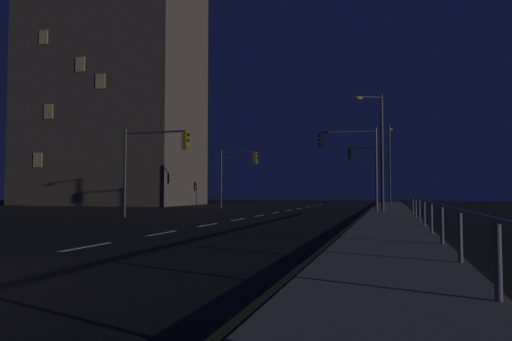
# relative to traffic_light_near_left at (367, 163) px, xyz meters

# --- Properties ---
(ground_plane) EXTENTS (112.00, 112.00, 0.00)m
(ground_plane) POSITION_rel_traffic_light_near_left_xyz_m (-5.64, -17.15, -3.88)
(ground_plane) COLOR black
(ground_plane) RESTS_ON ground
(sidewalk_right) EXTENTS (2.75, 77.00, 0.14)m
(sidewalk_right) POSITION_rel_traffic_light_near_left_xyz_m (1.91, -17.15, -3.81)
(sidewalk_right) COLOR gray
(sidewalk_right) RESTS_ON ground
(lane_markings_center) EXTENTS (0.14, 50.00, 0.01)m
(lane_markings_center) POSITION_rel_traffic_light_near_left_xyz_m (-5.64, -13.65, -3.87)
(lane_markings_center) COLOR silver
(lane_markings_center) RESTS_ON ground
(lane_edge_line) EXTENTS (0.14, 53.00, 0.01)m
(lane_edge_line) POSITION_rel_traffic_light_near_left_xyz_m (0.29, -12.15, -3.87)
(lane_edge_line) COLOR gold
(lane_edge_line) RESTS_ON ground
(traffic_light_near_left) EXTENTS (2.95, 0.58, 5.39)m
(traffic_light_near_left) POSITION_rel_traffic_light_near_left_xyz_m (0.00, 0.00, 0.00)
(traffic_light_near_left) COLOR #38383D
(traffic_light_near_left) RESTS_ON sidewalk_right
(traffic_light_mid_right) EXTENTS (3.43, 0.34, 5.05)m
(traffic_light_mid_right) POSITION_rel_traffic_light_near_left_xyz_m (-10.55, -3.56, -0.34)
(traffic_light_mid_right) COLOR #2D3033
(traffic_light_mid_right) RESTS_ON ground
(traffic_light_mid_left) EXTENTS (3.86, 0.80, 5.57)m
(traffic_light_mid_left) POSITION_rel_traffic_light_near_left_xyz_m (-0.57, -9.10, 0.17)
(traffic_light_mid_left) COLOR #4C4C51
(traffic_light_mid_left) RESTS_ON sidewalk_right
(traffic_light_overhead_east) EXTENTS (4.06, 0.34, 5.01)m
(traffic_light_overhead_east) POSITION_rel_traffic_light_near_left_xyz_m (-10.71, -17.38, -0.33)
(traffic_light_overhead_east) COLOR #2D3033
(traffic_light_overhead_east) RESTS_ON ground
(street_lamp_far_end) EXTENTS (0.56, 1.99, 8.04)m
(street_lamp_far_end) POSITION_rel_traffic_light_near_left_xyz_m (1.89, 7.46, 1.04)
(street_lamp_far_end) COLOR #2D3033
(street_lamp_far_end) RESTS_ON sidewalk_right
(street_lamp_mid_block) EXTENTS (1.77, 0.95, 7.38)m
(street_lamp_mid_block) POSITION_rel_traffic_light_near_left_xyz_m (1.20, -10.66, 0.68)
(street_lamp_mid_block) COLOR #38383D
(street_lamp_mid_block) RESTS_ON sidewalk_right
(barrier_fence) EXTENTS (0.09, 24.28, 0.98)m
(barrier_fence) POSITION_rel_traffic_light_near_left_xyz_m (3.14, -24.56, -3.00)
(barrier_fence) COLOR #59595E
(barrier_fence) RESTS_ON sidewalk_right
(building_distant) EXTENTS (18.99, 10.55, 28.08)m
(building_distant) POSITION_rel_traffic_light_near_left_xyz_m (-28.10, 3.77, 10.16)
(building_distant) COLOR brown
(building_distant) RESTS_ON ground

